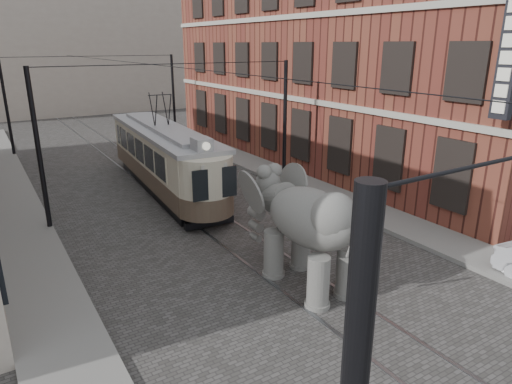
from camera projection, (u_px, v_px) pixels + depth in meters
ground at (259, 255)px, 15.21m from camera, size 120.00×120.00×0.00m
tram_rails at (259, 254)px, 15.21m from camera, size 1.54×80.00×0.02m
sidewalk_right at (386, 218)px, 18.19m from camera, size 2.00×60.00×0.15m
sidewalk_left at (50, 309)px, 11.93m from camera, size 2.00×60.00×0.15m
brick_building at (338, 57)px, 26.13m from camera, size 8.00×26.00×12.00m
distant_block at (46, 41)px, 45.37m from camera, size 28.00×10.00×14.00m
catenary at (189, 141)px, 18.22m from camera, size 11.00×30.20×6.00m
tram at (163, 143)px, 21.41m from camera, size 3.13×11.57×4.54m
elephant at (310, 234)px, 12.80m from camera, size 3.00×5.33×3.23m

